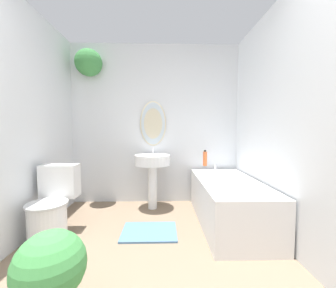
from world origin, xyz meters
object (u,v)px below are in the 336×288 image
at_px(bathtub, 228,201).
at_px(shampoo_bottle, 205,158).
at_px(toilet, 52,208).
at_px(pedestal_sink, 152,166).
at_px(potted_plant, 51,270).

xyz_separation_m(bathtub, shampoo_bottle, (-0.16, 0.57, 0.43)).
relative_size(bathtub, shampoo_bottle, 6.28).
xyz_separation_m(toilet, pedestal_sink, (0.97, 0.81, 0.28)).
distance_m(pedestal_sink, shampoo_bottle, 0.77).
bearing_deg(bathtub, pedestal_sink, 152.36).
bearing_deg(pedestal_sink, potted_plant, -105.61).
xyz_separation_m(pedestal_sink, bathtub, (0.93, -0.48, -0.34)).
height_order(pedestal_sink, potted_plant, pedestal_sink).
xyz_separation_m(bathtub, potted_plant, (-1.41, -1.26, 0.05)).
height_order(bathtub, shampoo_bottle, shampoo_bottle).
distance_m(pedestal_sink, potted_plant, 1.83).
bearing_deg(shampoo_bottle, bathtub, -73.95).
bearing_deg(shampoo_bottle, pedestal_sink, -173.39).
relative_size(toilet, shampoo_bottle, 3.19).
relative_size(toilet, bathtub, 0.51).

